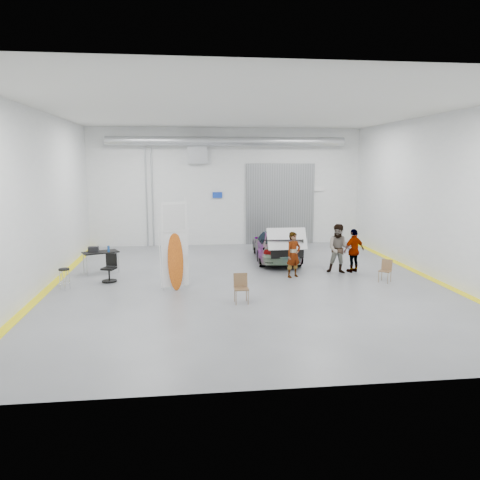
{
  "coord_description": "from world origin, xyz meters",
  "views": [
    {
      "loc": [
        -2.15,
        -16.16,
        4.26
      ],
      "look_at": [
        -0.22,
        0.33,
        1.5
      ],
      "focal_mm": 35.0,
      "sensor_mm": 36.0,
      "label": 1
    }
  ],
  "objects": [
    {
      "name": "room_shell",
      "position": [
        0.24,
        2.22,
        4.08
      ],
      "size": [
        14.02,
        16.18,
        6.01
      ],
      "color": "silver",
      "rests_on": "ground"
    },
    {
      "name": "folding_chair_far",
      "position": [
        4.93,
        -0.51,
        0.25
      ],
      "size": [
        0.53,
        0.6,
        0.81
      ],
      "rotation": [
        0.0,
        0.0,
        -0.74
      ],
      "color": "brown",
      "rests_on": "ground"
    },
    {
      "name": "work_table",
      "position": [
        -5.54,
        2.22,
        0.83
      ],
      "size": [
        1.47,
        1.14,
        1.07
      ],
      "rotation": [
        0.0,
        0.0,
        0.43
      ],
      "color": "#9B9EA4",
      "rests_on": "ground"
    },
    {
      "name": "office_chair",
      "position": [
        -4.92,
        0.73,
        0.44
      ],
      "size": [
        0.56,
        0.59,
        1.0
      ],
      "rotation": [
        0.0,
        0.0,
        -0.34
      ],
      "color": "black",
      "rests_on": "ground"
    },
    {
      "name": "person_a",
      "position": [
        1.83,
        0.61,
        0.86
      ],
      "size": [
        0.74,
        0.65,
        1.72
      ],
      "primitive_type": "imported",
      "rotation": [
        0.0,
        0.0,
        0.47
      ],
      "color": "#977152",
      "rests_on": "ground"
    },
    {
      "name": "folding_chair_near",
      "position": [
        -0.5,
        -2.45,
        0.28
      ],
      "size": [
        0.44,
        0.45,
        0.9
      ],
      "rotation": [
        0.0,
        0.0,
        0.01
      ],
      "color": "brown",
      "rests_on": "ground"
    },
    {
      "name": "ground",
      "position": [
        0.0,
        0.0,
        0.0
      ],
      "size": [
        16.0,
        16.0,
        0.0
      ],
      "primitive_type": "plane",
      "color": "slate",
      "rests_on": "ground"
    },
    {
      "name": "person_b",
      "position": [
        3.73,
        1.04,
        0.96
      ],
      "size": [
        1.12,
        0.98,
        1.93
      ],
      "primitive_type": "imported",
      "rotation": [
        0.0,
        0.0,
        -0.31
      ],
      "color": "slate",
      "rests_on": "ground"
    },
    {
      "name": "surfboard_display",
      "position": [
        -2.58,
        -0.68,
        1.28
      ],
      "size": [
        0.88,
        0.38,
        3.16
      ],
      "rotation": [
        0.0,
        0.0,
        0.22
      ],
      "color": "white",
      "rests_on": "ground"
    },
    {
      "name": "person_c",
      "position": [
        4.37,
        1.14,
        0.86
      ],
      "size": [
        1.08,
        0.77,
        1.72
      ],
      "primitive_type": "imported",
      "rotation": [
        0.0,
        0.0,
        3.54
      ],
      "color": "brown",
      "rests_on": "ground"
    },
    {
      "name": "shop_stool",
      "position": [
        -6.25,
        -0.22,
        0.36
      ],
      "size": [
        0.37,
        0.37,
        0.73
      ],
      "rotation": [
        0.0,
        0.0,
        0.24
      ],
      "color": "black",
      "rests_on": "ground"
    },
    {
      "name": "sedan_car",
      "position": [
        1.79,
        3.75,
        0.67
      ],
      "size": [
        2.22,
        4.75,
        1.34
      ],
      "primitive_type": "imported",
      "rotation": [
        0.0,
        0.0,
        3.07
      ],
      "color": "silver",
      "rests_on": "ground"
    },
    {
      "name": "trunk_lid",
      "position": [
        1.79,
        1.69,
        1.36
      ],
      "size": [
        1.56,
        0.95,
        0.04
      ],
      "primitive_type": "cube",
      "color": "silver",
      "rests_on": "sedan_car"
    }
  ]
}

